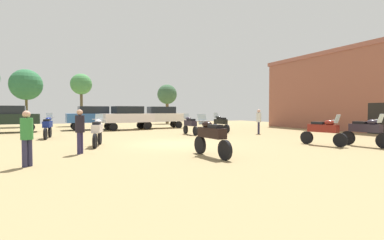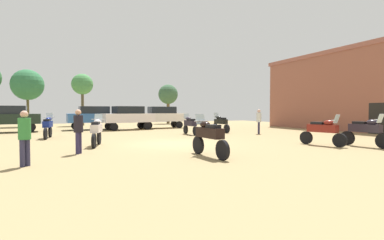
{
  "view_description": "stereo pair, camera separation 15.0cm",
  "coord_description": "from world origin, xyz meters",
  "px_view_note": "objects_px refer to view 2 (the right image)",
  "views": [
    {
      "loc": [
        -5.04,
        -13.22,
        1.67
      ],
      "look_at": [
        3.22,
        4.78,
        1.0
      ],
      "focal_mm": 26.69,
      "sensor_mm": 36.0,
      "label": 1
    },
    {
      "loc": [
        -4.91,
        -13.28,
        1.67
      ],
      "look_at": [
        3.22,
        4.78,
        1.0
      ],
      "focal_mm": 26.69,
      "sensor_mm": 36.0,
      "label": 2
    }
  ],
  "objects_px": {
    "motorcycle_1": "(221,123)",
    "motorcycle_4": "(365,131)",
    "motorcycle_5": "(190,124)",
    "car_4": "(162,116)",
    "motorcycle_2": "(323,130)",
    "tree_3": "(168,95)",
    "tree_4": "(27,85)",
    "person_2": "(78,128)",
    "motorcycle_8": "(97,130)",
    "motorcycle_6": "(48,126)",
    "motorcycle_7": "(209,136)",
    "car_3": "(128,116)",
    "person_1": "(259,120)",
    "car_1": "(8,117)",
    "person_3": "(25,134)",
    "tree_1": "(82,85)",
    "car_2": "(94,116)"
  },
  "relations": [
    {
      "from": "motorcycle_8",
      "to": "motorcycle_2",
      "type": "bearing_deg",
      "value": -8.64
    },
    {
      "from": "motorcycle_2",
      "to": "tree_3",
      "type": "distance_m",
      "value": 24.58
    },
    {
      "from": "car_4",
      "to": "motorcycle_7",
      "type": "bearing_deg",
      "value": 168.31
    },
    {
      "from": "car_3",
      "to": "tree_3",
      "type": "height_order",
      "value": "tree_3"
    },
    {
      "from": "car_1",
      "to": "motorcycle_5",
      "type": "bearing_deg",
      "value": -124.78
    },
    {
      "from": "motorcycle_8",
      "to": "person_1",
      "type": "distance_m",
      "value": 11.42
    },
    {
      "from": "person_2",
      "to": "tree_4",
      "type": "xyz_separation_m",
      "value": [
        -3.84,
        21.82,
        3.26
      ]
    },
    {
      "from": "tree_3",
      "to": "motorcycle_2",
      "type": "bearing_deg",
      "value": -92.27
    },
    {
      "from": "person_2",
      "to": "person_3",
      "type": "height_order",
      "value": "person_2"
    },
    {
      "from": "motorcycle_5",
      "to": "motorcycle_6",
      "type": "bearing_deg",
      "value": 173.85
    },
    {
      "from": "motorcycle_7",
      "to": "tree_3",
      "type": "xyz_separation_m",
      "value": [
        7.3,
        25.03,
        2.87
      ]
    },
    {
      "from": "car_3",
      "to": "person_2",
      "type": "xyz_separation_m",
      "value": [
        -4.51,
        -12.84,
        -0.19
      ]
    },
    {
      "from": "person_3",
      "to": "tree_3",
      "type": "height_order",
      "value": "tree_3"
    },
    {
      "from": "motorcycle_5",
      "to": "car_3",
      "type": "bearing_deg",
      "value": 113.39
    },
    {
      "from": "motorcycle_8",
      "to": "car_1",
      "type": "bearing_deg",
      "value": 129.14
    },
    {
      "from": "car_4",
      "to": "motorcycle_6",
      "type": "bearing_deg",
      "value": 126.86
    },
    {
      "from": "car_1",
      "to": "person_3",
      "type": "distance_m",
      "value": 15.71
    },
    {
      "from": "person_3",
      "to": "motorcycle_5",
      "type": "bearing_deg",
      "value": 178.83
    },
    {
      "from": "car_2",
      "to": "car_4",
      "type": "bearing_deg",
      "value": -97.13
    },
    {
      "from": "motorcycle_5",
      "to": "car_2",
      "type": "bearing_deg",
      "value": 124.42
    },
    {
      "from": "motorcycle_2",
      "to": "car_3",
      "type": "relative_size",
      "value": 0.49
    },
    {
      "from": "motorcycle_8",
      "to": "tree_1",
      "type": "bearing_deg",
      "value": 103.15
    },
    {
      "from": "person_2",
      "to": "motorcycle_6",
      "type": "bearing_deg",
      "value": 41.6
    },
    {
      "from": "tree_4",
      "to": "car_1",
      "type": "bearing_deg",
      "value": -93.12
    },
    {
      "from": "motorcycle_5",
      "to": "car_2",
      "type": "relative_size",
      "value": 0.51
    },
    {
      "from": "motorcycle_5",
      "to": "car_4",
      "type": "distance_m",
      "value": 7.75
    },
    {
      "from": "motorcycle_6",
      "to": "person_2",
      "type": "xyz_separation_m",
      "value": [
        1.37,
        -7.16,
        0.25
      ]
    },
    {
      "from": "motorcycle_4",
      "to": "car_2",
      "type": "xyz_separation_m",
      "value": [
        -10.05,
        17.36,
        0.43
      ]
    },
    {
      "from": "car_1",
      "to": "tree_3",
      "type": "xyz_separation_m",
      "value": [
        15.8,
        8.9,
        2.45
      ]
    },
    {
      "from": "motorcycle_5",
      "to": "tree_3",
      "type": "height_order",
      "value": "tree_3"
    },
    {
      "from": "car_3",
      "to": "tree_4",
      "type": "bearing_deg",
      "value": 34.07
    },
    {
      "from": "motorcycle_7",
      "to": "car_4",
      "type": "bearing_deg",
      "value": 73.08
    },
    {
      "from": "person_3",
      "to": "tree_1",
      "type": "bearing_deg",
      "value": -140.67
    },
    {
      "from": "person_2",
      "to": "car_4",
      "type": "bearing_deg",
      "value": 1.21
    },
    {
      "from": "motorcycle_7",
      "to": "person_3",
      "type": "bearing_deg",
      "value": 169.08
    },
    {
      "from": "person_1",
      "to": "motorcycle_4",
      "type": "bearing_deg",
      "value": 33.91
    },
    {
      "from": "motorcycle_6",
      "to": "motorcycle_7",
      "type": "relative_size",
      "value": 0.94
    },
    {
      "from": "person_3",
      "to": "tree_1",
      "type": "xyz_separation_m",
      "value": [
        2.93,
        23.58,
        3.47
      ]
    },
    {
      "from": "motorcycle_2",
      "to": "tree_3",
      "type": "bearing_deg",
      "value": -106.24
    },
    {
      "from": "motorcycle_2",
      "to": "tree_4",
      "type": "bearing_deg",
      "value": -72.85
    },
    {
      "from": "motorcycle_6",
      "to": "car_4",
      "type": "relative_size",
      "value": 0.5
    },
    {
      "from": "motorcycle_1",
      "to": "motorcycle_4",
      "type": "distance_m",
      "value": 10.24
    },
    {
      "from": "motorcycle_5",
      "to": "car_4",
      "type": "bearing_deg",
      "value": 86.48
    },
    {
      "from": "person_3",
      "to": "tree_3",
      "type": "bearing_deg",
      "value": -161.78
    },
    {
      "from": "motorcycle_5",
      "to": "motorcycle_8",
      "type": "height_order",
      "value": "motorcycle_8"
    },
    {
      "from": "motorcycle_5",
      "to": "car_1",
      "type": "xyz_separation_m",
      "value": [
        -11.65,
        7.32,
        0.46
      ]
    },
    {
      "from": "car_3",
      "to": "person_1",
      "type": "relative_size",
      "value": 2.64
    },
    {
      "from": "motorcycle_8",
      "to": "car_3",
      "type": "bearing_deg",
      "value": 85.79
    },
    {
      "from": "tree_4",
      "to": "person_2",
      "type": "bearing_deg",
      "value": -80.01
    },
    {
      "from": "person_3",
      "to": "tree_1",
      "type": "height_order",
      "value": "tree_1"
    }
  ]
}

